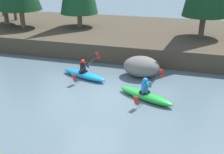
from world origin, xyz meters
The scene contains 5 objects.
ground_plane centered at (0.00, 0.00, 0.00)m, with size 90.00×90.00×0.00m, color slate.
riverbank_far centered at (0.00, 9.63, 0.55)m, with size 44.00×10.26×1.10m.
kayaker_lead centered at (2.31, 0.58, 0.22)m, with size 2.71×1.96×1.20m.
kayaker_middle centered at (-1.18, 2.08, 0.22)m, with size 2.75×2.01×1.20m.
boulder_midstream centered at (1.62, 3.16, 0.54)m, with size 1.90×1.49×1.08m.
Camera 1 is at (3.72, -9.65, 5.39)m, focal length 42.00 mm.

